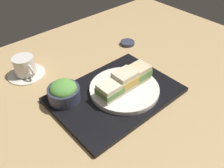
{
  "coord_description": "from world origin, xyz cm",
  "views": [
    {
      "loc": [
        -46.08,
        -50.4,
        54.76
      ],
      "look_at": [
        -5.53,
        -4.67,
        5.0
      ],
      "focal_mm": 39.83,
      "sensor_mm": 36.0,
      "label": 1
    }
  ],
  "objects_px": {
    "sandwich_near": "(110,90)",
    "small_sauce_dish": "(127,43)",
    "sandwich_far": "(138,73)",
    "coffee_cup": "(25,67)",
    "sandwich_plate": "(124,89)",
    "salad_bowl": "(64,92)",
    "sandwich_middle": "(125,80)"
  },
  "relations": [
    {
      "from": "sandwich_plate",
      "to": "coffee_cup",
      "type": "bearing_deg",
      "value": 121.31
    },
    {
      "from": "sandwich_far",
      "to": "coffee_cup",
      "type": "height_order",
      "value": "sandwich_far"
    },
    {
      "from": "sandwich_plate",
      "to": "salad_bowl",
      "type": "relative_size",
      "value": 2.27
    },
    {
      "from": "sandwich_far",
      "to": "sandwich_near",
      "type": "bearing_deg",
      "value": -179.17
    },
    {
      "from": "sandwich_plate",
      "to": "sandwich_near",
      "type": "xyz_separation_m",
      "value": [
        -0.06,
        -0.0,
        0.03
      ]
    },
    {
      "from": "sandwich_middle",
      "to": "salad_bowl",
      "type": "height_order",
      "value": "sandwich_middle"
    },
    {
      "from": "sandwich_far",
      "to": "coffee_cup",
      "type": "relative_size",
      "value": 0.54
    },
    {
      "from": "sandwich_plate",
      "to": "small_sauce_dish",
      "type": "xyz_separation_m",
      "value": [
        0.24,
        0.23,
        -0.02
      ]
    },
    {
      "from": "sandwich_near",
      "to": "coffee_cup",
      "type": "bearing_deg",
      "value": 112.04
    },
    {
      "from": "sandwich_near",
      "to": "sandwich_far",
      "type": "height_order",
      "value": "sandwich_far"
    },
    {
      "from": "sandwich_middle",
      "to": "sandwich_near",
      "type": "bearing_deg",
      "value": -179.17
    },
    {
      "from": "sandwich_near",
      "to": "small_sauce_dish",
      "type": "bearing_deg",
      "value": 37.16
    },
    {
      "from": "sandwich_plate",
      "to": "sandwich_far",
      "type": "bearing_deg",
      "value": 0.83
    },
    {
      "from": "sandwich_plate",
      "to": "sandwich_middle",
      "type": "height_order",
      "value": "sandwich_middle"
    },
    {
      "from": "salad_bowl",
      "to": "coffee_cup",
      "type": "relative_size",
      "value": 0.75
    },
    {
      "from": "sandwich_middle",
      "to": "sandwich_far",
      "type": "distance_m",
      "value": 0.06
    },
    {
      "from": "sandwich_near",
      "to": "salad_bowl",
      "type": "height_order",
      "value": "salad_bowl"
    },
    {
      "from": "sandwich_near",
      "to": "sandwich_far",
      "type": "xyz_separation_m",
      "value": [
        0.13,
        0.0,
        0.0
      ]
    },
    {
      "from": "sandwich_far",
      "to": "salad_bowl",
      "type": "height_order",
      "value": "same"
    },
    {
      "from": "sandwich_far",
      "to": "salad_bowl",
      "type": "xyz_separation_m",
      "value": [
        -0.23,
        0.09,
        -0.01
      ]
    },
    {
      "from": "sandwich_middle",
      "to": "small_sauce_dish",
      "type": "height_order",
      "value": "sandwich_middle"
    },
    {
      "from": "sandwich_middle",
      "to": "sandwich_far",
      "type": "relative_size",
      "value": 0.95
    },
    {
      "from": "sandwich_plate",
      "to": "sandwich_far",
      "type": "height_order",
      "value": "sandwich_far"
    },
    {
      "from": "sandwich_plate",
      "to": "small_sauce_dish",
      "type": "height_order",
      "value": "sandwich_plate"
    },
    {
      "from": "sandwich_middle",
      "to": "sandwich_far",
      "type": "height_order",
      "value": "sandwich_middle"
    },
    {
      "from": "salad_bowl",
      "to": "sandwich_near",
      "type": "bearing_deg",
      "value": -42.48
    },
    {
      "from": "sandwich_near",
      "to": "salad_bowl",
      "type": "xyz_separation_m",
      "value": [
        -0.1,
        0.1,
        -0.01
      ]
    },
    {
      "from": "sandwich_near",
      "to": "small_sauce_dish",
      "type": "relative_size",
      "value": 1.19
    },
    {
      "from": "sandwich_far",
      "to": "sandwich_plate",
      "type": "bearing_deg",
      "value": -179.17
    },
    {
      "from": "small_sauce_dish",
      "to": "sandwich_near",
      "type": "bearing_deg",
      "value": -142.84
    },
    {
      "from": "small_sauce_dish",
      "to": "salad_bowl",
      "type": "bearing_deg",
      "value": -161.98
    },
    {
      "from": "sandwich_plate",
      "to": "small_sauce_dish",
      "type": "distance_m",
      "value": 0.33
    }
  ]
}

